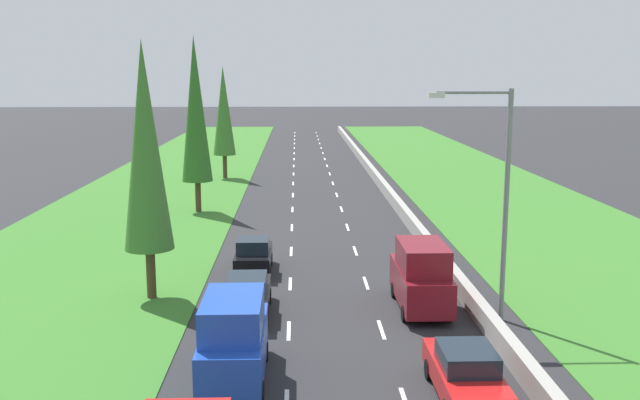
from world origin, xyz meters
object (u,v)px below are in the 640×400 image
Objects in this scene: maroon_van_right_lane at (421,276)px; street_light_mast at (498,189)px; poplar_tree_third at (195,110)px; blue_van_left_lane at (234,339)px; black_sedan_left_lane at (247,295)px; red_sedan_right_lane at (466,373)px; poplar_tree_second at (145,147)px; poplar_tree_fourth at (224,111)px; black_hatchback_left_lane at (253,255)px.

maroon_van_right_lane is 4.82m from street_light_mast.
street_light_mast is (14.53, -22.40, -1.88)m from poplar_tree_third.
black_sedan_left_lane is (-0.04, 6.22, -0.59)m from blue_van_left_lane.
street_light_mast is at bearing -5.45° from black_sedan_left_lane.
poplar_tree_second is at bearing 138.61° from red_sedan_right_lane.
poplar_tree_second is 35.22m from poplar_tree_fourth.
black_hatchback_left_lane is (-7.09, 13.81, 0.02)m from red_sedan_right_lane.
blue_van_left_lane is 1.09× the size of red_sedan_right_lane.
poplar_tree_second is (-4.14, -3.91, 5.68)m from black_hatchback_left_lane.
black_sedan_left_lane is at bearing -176.33° from maroon_van_right_lane.
street_light_mast is (9.76, -7.09, 4.40)m from black_hatchback_left_lane.
red_sedan_right_lane is 0.37× the size of poplar_tree_third.
poplar_tree_second is at bearing -88.13° from poplar_tree_third.
black_hatchback_left_lane is at bearing 91.03° from black_sedan_left_lane.
poplar_tree_second is (-11.23, 9.90, 5.71)m from red_sedan_right_lane.
black_sedan_left_lane is 6.17m from black_hatchback_left_lane.
poplar_tree_second is at bearing 167.12° from street_light_mast.
black_sedan_left_lane is 10.35m from red_sedan_right_lane.
street_light_mast reaches higher than maroon_van_right_lane.
poplar_tree_third is 1.35× the size of street_light_mast.
poplar_tree_fourth is at bearing 110.38° from street_light_mast.
black_sedan_left_lane is 22.91m from poplar_tree_third.
black_hatchback_left_lane is (-7.18, 5.71, -0.56)m from maroon_van_right_lane.
blue_van_left_lane is 6.25m from black_sedan_left_lane.
poplar_tree_third is at bearing 107.29° from black_hatchback_left_lane.
street_light_mast is at bearing -28.04° from maroon_van_right_lane.
poplar_tree_fourth is at bearing 96.09° from blue_van_left_lane.
black_hatchback_left_lane is at bearing 117.19° from red_sedan_right_lane.
blue_van_left_lane is at bearing -79.93° from poplar_tree_third.
black_hatchback_left_lane is at bearing -72.71° from poplar_tree_third.
blue_van_left_lane is 9.69m from maroon_van_right_lane.
red_sedan_right_lane is 0.92× the size of maroon_van_right_lane.
maroon_van_right_lane is 0.48× the size of poplar_tree_fourth.
blue_van_left_lane is 1.00× the size of maroon_van_right_lane.
poplar_tree_second reaches higher than black_sedan_left_lane.
poplar_tree_second is at bearing -89.40° from poplar_tree_fourth.
black_sedan_left_lane is 1.00× the size of red_sedan_right_lane.
blue_van_left_lane is 11.62m from street_light_mast.
street_light_mast is at bearing 68.31° from red_sedan_right_lane.
street_light_mast is (2.67, 6.72, 4.42)m from red_sedan_right_lane.
maroon_van_right_lane is 39.12m from poplar_tree_fourth.
blue_van_left_lane is 44.20m from poplar_tree_fourth.
poplar_tree_third reaches higher than black_sedan_left_lane.
poplar_tree_third is (-11.86, 29.12, 6.30)m from red_sedan_right_lane.
black_sedan_left_lane is 0.44× the size of poplar_tree_fourth.
street_light_mast is (14.27, -38.40, -0.93)m from poplar_tree_fourth.
maroon_van_right_lane is at bearing -9.06° from poplar_tree_second.
poplar_tree_third is at bearing 91.87° from poplar_tree_second.
red_sedan_right_lane is 0.44× the size of poplar_tree_fourth.
poplar_tree_fourth reaches higher than street_light_mast.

